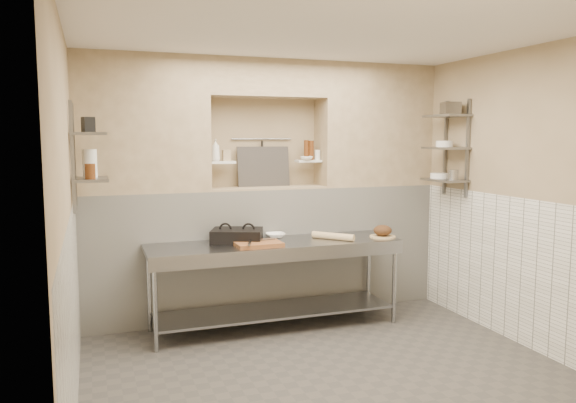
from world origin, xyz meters
name	(u,v)px	position (x,y,z in m)	size (l,w,h in m)	color
floor	(328,376)	(0.00, 0.00, -0.05)	(4.00, 3.90, 0.10)	#47433F
ceiling	(331,25)	(0.00, 0.00, 2.85)	(4.00, 3.90, 0.10)	silver
wall_left	(60,219)	(-2.05, 0.00, 1.40)	(0.10, 3.90, 2.80)	tan
wall_right	(530,198)	(2.05, 0.00, 1.40)	(0.10, 3.90, 2.80)	tan
wall_back	(260,187)	(0.00, 2.00, 1.40)	(4.00, 0.10, 2.80)	tan
wall_front	(494,255)	(0.00, -2.00, 1.40)	(4.00, 0.10, 2.80)	tan
backwall_lower	(267,250)	(0.00, 1.75, 0.70)	(4.00, 0.40, 1.40)	white
alcove_sill	(266,188)	(0.00, 1.75, 1.41)	(1.30, 0.40, 0.02)	tan
backwall_pillar_left	(142,124)	(-1.33, 1.75, 2.10)	(1.35, 0.40, 1.40)	tan
backwall_pillar_right	(374,126)	(1.33, 1.75, 2.10)	(1.35, 0.40, 1.40)	tan
backwall_header	(266,79)	(0.00, 1.75, 2.60)	(1.30, 0.40, 0.40)	tan
wainscot_left	(74,315)	(-1.99, 0.00, 0.70)	(0.02, 3.90, 1.40)	white
wainscot_right	(521,271)	(1.99, 0.00, 0.70)	(0.02, 3.90, 1.40)	white
alcove_shelf_left	(222,162)	(-0.50, 1.75, 1.70)	(0.28, 0.16, 0.03)	white
alcove_shelf_right	(308,161)	(0.50, 1.75, 1.70)	(0.28, 0.16, 0.03)	white
utensil_rail	(262,139)	(0.00, 1.92, 1.95)	(0.02, 0.02, 0.70)	gray
hanging_steel	(262,154)	(0.00, 1.90, 1.78)	(0.02, 0.02, 0.30)	black
splash_panel	(264,167)	(0.00, 1.85, 1.64)	(0.60, 0.02, 0.45)	#383330
shelf_rail_left_a	(74,156)	(-1.98, 1.25, 1.80)	(0.03, 0.03, 0.95)	slate
shelf_rail_left_b	(72,158)	(-1.98, 0.85, 1.80)	(0.03, 0.03, 0.95)	slate
wall_shelf_left_lower	(90,179)	(-1.84, 1.05, 1.60)	(0.30, 0.50, 0.03)	slate
wall_shelf_left_upper	(89,134)	(-1.84, 1.05, 2.00)	(0.30, 0.50, 0.03)	slate
shelf_rail_right_a	(445,148)	(1.98, 1.25, 1.85)	(0.03, 0.03, 1.05)	slate
shelf_rail_right_b	(468,148)	(1.98, 0.85, 1.85)	(0.03, 0.03, 1.05)	slate
wall_shelf_right_lower	(445,180)	(1.84, 1.05, 1.50)	(0.30, 0.50, 0.03)	slate
wall_shelf_right_mid	(446,148)	(1.84, 1.05, 1.85)	(0.30, 0.50, 0.03)	slate
wall_shelf_right_upper	(447,116)	(1.84, 1.05, 2.20)	(0.30, 0.50, 0.03)	slate
prep_table	(275,267)	(-0.09, 1.18, 0.64)	(2.60, 0.70, 0.90)	gray
panini_press	(237,236)	(-0.45, 1.31, 0.97)	(0.60, 0.53, 0.14)	black
cutting_board	(258,244)	(-0.30, 1.06, 0.92)	(0.45, 0.32, 0.04)	brown
knife_blade	(264,240)	(-0.22, 1.12, 0.95)	(0.24, 0.03, 0.01)	gray
tongs	(250,242)	(-0.41, 0.97, 0.96)	(0.02, 0.02, 0.27)	gray
mixing_bowl	(275,235)	(0.00, 1.43, 0.93)	(0.21, 0.21, 0.05)	white
rolling_pin	(333,236)	(0.54, 1.13, 0.94)	(0.07, 0.07, 0.47)	beige
bread_board	(383,237)	(1.10, 1.08, 0.91)	(0.28, 0.28, 0.02)	beige
bread_loaf	(383,230)	(1.10, 1.08, 0.97)	(0.20, 0.20, 0.12)	#4C2D19
bottle_soap	(216,150)	(-0.57, 1.72, 1.83)	(0.09, 0.09, 0.24)	white
jar_alcove	(226,155)	(-0.45, 1.76, 1.77)	(0.08, 0.08, 0.12)	tan
bowl_alcove	(307,158)	(0.46, 1.69, 1.73)	(0.14, 0.14, 0.04)	white
condiment_a	(311,150)	(0.54, 1.75, 1.82)	(0.06, 0.06, 0.22)	#502810
condiment_b	(306,150)	(0.48, 1.76, 1.82)	(0.06, 0.06, 0.22)	#502810
condiment_c	(318,155)	(0.61, 1.74, 1.77)	(0.07, 0.07, 0.11)	white
jug_left	(90,163)	(-1.84, 1.12, 1.74)	(0.12, 0.12, 0.25)	white
jar_left	(90,171)	(-1.84, 0.89, 1.68)	(0.09, 0.09, 0.13)	#502810
box_left_upper	(88,125)	(-1.84, 1.03, 2.08)	(0.09, 0.09, 0.13)	black
bowl_right	(439,176)	(1.84, 1.16, 1.54)	(0.19, 0.19, 0.06)	white
canister_right	(453,175)	(1.84, 0.90, 1.57)	(0.11, 0.11, 0.11)	gray
bowl_right_mid	(444,144)	(1.84, 1.08, 1.90)	(0.18, 0.18, 0.07)	white
basket_right	(450,108)	(1.84, 0.99, 2.28)	(0.17, 0.21, 0.13)	gray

